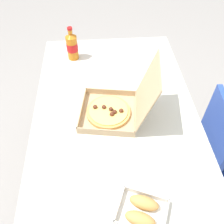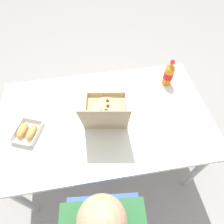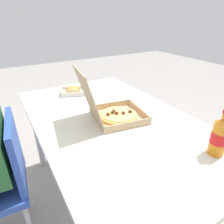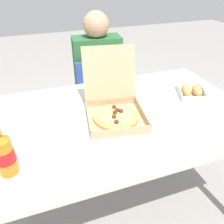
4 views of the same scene
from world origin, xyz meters
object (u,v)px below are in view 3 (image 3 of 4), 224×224
at_px(bread_side_box, 73,91).
at_px(paper_menu, 118,92).
at_px(pizza_box_open, 113,112).
at_px(cola_bottle, 220,136).

height_order(bread_side_box, paper_menu, bread_side_box).
bearing_deg(paper_menu, pizza_box_open, 167.55).
bearing_deg(pizza_box_open, cola_bottle, -155.62).
bearing_deg(paper_menu, bread_side_box, 86.20).
bearing_deg(cola_bottle, pizza_box_open, 24.38).
height_order(pizza_box_open, paper_menu, pizza_box_open).
bearing_deg(bread_side_box, paper_menu, -117.30).
bearing_deg(cola_bottle, paper_menu, -1.65).
distance_m(pizza_box_open, cola_bottle, 0.58).
bearing_deg(pizza_box_open, paper_menu, -35.96).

